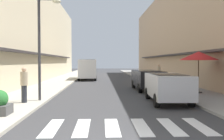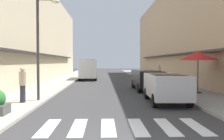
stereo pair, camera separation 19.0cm
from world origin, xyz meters
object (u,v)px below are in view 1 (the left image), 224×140
at_px(parked_car_near, 168,85).
at_px(delivery_van, 88,68).
at_px(pedestrian_walking_near, 24,84).
at_px(cafe_umbrella, 199,56).
at_px(pedestrian_walking_far, 159,73).
at_px(street_lamp, 43,37).
at_px(parked_car_mid, 147,78).

relative_size(parked_car_near, delivery_van, 0.75).
relative_size(parked_car_near, pedestrian_walking_near, 2.39).
distance_m(cafe_umbrella, pedestrian_walking_far, 8.66).
bearing_deg(pedestrian_walking_far, delivery_van, -45.23).
relative_size(delivery_van, street_lamp, 1.03).
relative_size(parked_car_near, parked_car_mid, 0.92).
xyz_separation_m(cafe_umbrella, pedestrian_walking_far, (-0.54, 8.53, -1.42)).
bearing_deg(parked_car_near, pedestrian_walking_far, 78.85).
bearing_deg(cafe_umbrella, pedestrian_walking_far, 93.59).
height_order(street_lamp, pedestrian_walking_near, street_lamp).
relative_size(parked_car_mid, cafe_umbrella, 1.69).
xyz_separation_m(street_lamp, cafe_umbrella, (9.16, 2.63, -0.90)).
relative_size(parked_car_mid, pedestrian_walking_near, 2.60).
relative_size(delivery_van, pedestrian_walking_near, 3.18).
bearing_deg(delivery_van, pedestrian_walking_near, -97.27).
height_order(parked_car_near, cafe_umbrella, cafe_umbrella).
bearing_deg(parked_car_near, delivery_van, 106.89).
bearing_deg(street_lamp, pedestrian_walking_far, 52.29).
xyz_separation_m(delivery_van, cafe_umbrella, (7.78, -13.39, 1.06)).
bearing_deg(cafe_umbrella, delivery_van, 120.18).
distance_m(street_lamp, pedestrian_walking_near, 2.56).
height_order(parked_car_mid, delivery_van, delivery_van).
bearing_deg(delivery_van, parked_car_mid, -65.44).
relative_size(parked_car_near, pedestrian_walking_far, 2.35).
xyz_separation_m(parked_car_near, street_lamp, (-6.36, 0.37, 2.45)).
bearing_deg(parked_car_mid, parked_car_near, -90.00).
bearing_deg(pedestrian_walking_far, pedestrian_walking_near, 40.28).
bearing_deg(parked_car_near, cafe_umbrella, 46.92).
xyz_separation_m(parked_car_mid, street_lamp, (-6.36, -5.13, 2.44)).
height_order(street_lamp, cafe_umbrella, street_lamp).
distance_m(pedestrian_walking_near, pedestrian_walking_far, 15.14).
xyz_separation_m(parked_car_mid, cafe_umbrella, (2.81, -2.50, 1.55)).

